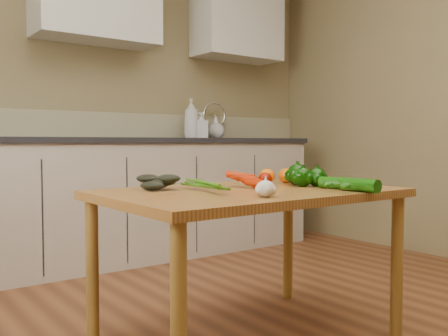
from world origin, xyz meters
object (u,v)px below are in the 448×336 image
at_px(carrot_bunch, 235,182).
at_px(tomato_b, 267,176).
at_px(zucchini_a, 341,183).
at_px(pepper_b, 298,175).
at_px(soap_bottle_b, 202,125).
at_px(leafy_greens, 152,180).
at_px(garlic_bulb, 266,189).
at_px(soap_bottle_c, 216,128).
at_px(pepper_a, 303,177).
at_px(zucchini_b, 360,185).
at_px(tomato_a, 265,179).
at_px(table, 249,207).
at_px(tomato_c, 286,176).
at_px(soap_bottle_a, 191,118).
at_px(pepper_c, 317,177).

height_order(carrot_bunch, tomato_b, tomato_b).
bearing_deg(zucchini_a, pepper_b, 88.80).
distance_m(soap_bottle_b, leafy_greens, 2.06).
height_order(carrot_bunch, garlic_bulb, same).
distance_m(soap_bottle_c, tomato_b, 1.90).
distance_m(pepper_a, zucchini_b, 0.31).
bearing_deg(tomato_b, garlic_bulb, -131.89).
xyz_separation_m(leafy_greens, pepper_b, (0.67, -0.19, 0.01)).
bearing_deg(pepper_b, garlic_bulb, -147.14).
bearing_deg(tomato_a, zucchini_b, -75.40).
distance_m(table, leafy_greens, 0.43).
relative_size(soap_bottle_b, tomato_a, 3.24).
xyz_separation_m(pepper_b, tomato_c, (0.04, 0.12, -0.01)).
relative_size(garlic_bulb, tomato_b, 0.94).
bearing_deg(garlic_bulb, zucchini_a, 3.78).
xyz_separation_m(soap_bottle_c, carrot_bunch, (-1.20, -1.82, -0.30)).
distance_m(soap_bottle_a, tomato_a, 1.87).
distance_m(carrot_bunch, zucchini_b, 0.52).
bearing_deg(pepper_a, soap_bottle_b, 69.82).
distance_m(pepper_b, zucchini_a, 0.27).
bearing_deg(garlic_bulb, zucchini_b, -10.40).
xyz_separation_m(pepper_b, zucchini_b, (-0.02, -0.38, -0.02)).
distance_m(soap_bottle_b, carrot_bunch, 2.03).
xyz_separation_m(pepper_a, pepper_c, (0.06, -0.04, -0.00)).
distance_m(soap_bottle_c, garlic_bulb, 2.51).
distance_m(soap_bottle_c, pepper_a, 2.12).
relative_size(tomato_a, tomato_b, 0.85).
bearing_deg(soap_bottle_c, garlic_bulb, -85.71).
relative_size(soap_bottle_b, pepper_b, 2.16).
bearing_deg(leafy_greens, soap_bottle_c, 47.52).
bearing_deg(leafy_greens, zucchini_a, -34.23).
xyz_separation_m(tomato_a, zucchini_a, (0.13, -0.34, -0.00)).
bearing_deg(soap_bottle_b, garlic_bulb, -3.95).
distance_m(pepper_a, pepper_c, 0.07).
height_order(soap_bottle_b, zucchini_a, soap_bottle_b).
relative_size(soap_bottle_a, zucchini_b, 1.86).
distance_m(carrot_bunch, tomato_c, 0.42).
bearing_deg(carrot_bunch, soap_bottle_c, 56.35).
height_order(pepper_a, pepper_c, pepper_a).
relative_size(soap_bottle_a, tomato_a, 4.91).
bearing_deg(pepper_a, garlic_bulb, -151.84).
xyz_separation_m(leafy_greens, tomato_b, (0.64, -0.01, -0.01)).
bearing_deg(table, pepper_a, -8.63).
bearing_deg(soap_bottle_b, soap_bottle_a, -83.46).
bearing_deg(pepper_b, soap_bottle_a, 72.85).
relative_size(leafy_greens, tomato_b, 2.28).
bearing_deg(leafy_greens, zucchini_b, -40.90).
height_order(pepper_a, tomato_b, pepper_a).
distance_m(soap_bottle_a, tomato_b, 1.74).
relative_size(soap_bottle_b, pepper_c, 2.53).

